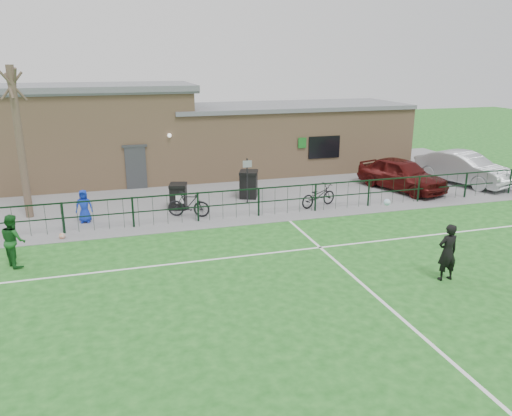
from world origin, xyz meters
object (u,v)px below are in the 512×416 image
object	(u,v)px
sign_post	(247,181)
outfield_player	(13,240)
wheelie_bin_left	(178,197)
ball_ground	(62,236)
wheelie_bin_right	(249,185)
spectator_child	(84,206)
bicycle_d	(189,204)
car_maroon	(402,174)
car_silver	(463,168)
bare_tree	(20,144)
bicycle_e	(318,196)

from	to	relation	value
sign_post	outfield_player	world-z (taller)	sign_post
wheelie_bin_left	ball_ground	distance (m)	5.23
wheelie_bin_right	outfield_player	xyz separation A→B (m)	(-9.11, -5.54, 0.23)
sign_post	outfield_player	xyz separation A→B (m)	(-8.82, -4.73, -0.19)
spectator_child	outfield_player	size ratio (longest dim) A/B	0.79
sign_post	bicycle_d	distance (m)	3.19
spectator_child	ball_ground	size ratio (longest dim) A/B	5.86
wheelie_bin_right	spectator_child	distance (m)	7.37
sign_post	car_maroon	bearing A→B (deg)	0.19
car_silver	ball_ground	bearing A→B (deg)	169.60
bare_tree	ball_ground	size ratio (longest dim) A/B	26.83
ball_ground	sign_post	bearing A→B (deg)	19.00
bicycle_e	outfield_player	size ratio (longest dim) A/B	1.11
sign_post	wheelie_bin_right	bearing A→B (deg)	70.35
bare_tree	car_silver	bearing A→B (deg)	-0.63
wheelie_bin_right	ball_ground	size ratio (longest dim) A/B	5.18
spectator_child	ball_ground	world-z (taller)	spectator_child
outfield_player	ball_ground	xyz separation A→B (m)	(1.20, 2.11, -0.72)
bicycle_e	spectator_child	world-z (taller)	spectator_child
car_maroon	bicycle_d	size ratio (longest dim) A/B	2.64
bare_tree	car_maroon	distance (m)	17.06
car_maroon	bicycle_e	size ratio (longest dim) A/B	2.49
wheelie_bin_left	wheelie_bin_right	bearing A→B (deg)	29.72
bicycle_d	spectator_child	size ratio (longest dim) A/B	1.32
bare_tree	car_maroon	xyz separation A→B (m)	(16.91, -0.44, -2.20)
sign_post	car_silver	world-z (taller)	sign_post
car_silver	ball_ground	size ratio (longest dim) A/B	22.00
bicycle_d	car_silver	bearing A→B (deg)	-60.58
bare_tree	sign_post	distance (m)	9.30
sign_post	bicycle_d	world-z (taller)	sign_post
wheelie_bin_right	bicycle_d	world-z (taller)	wheelie_bin_right
sign_post	car_silver	distance (m)	11.55
wheelie_bin_left	car_maroon	bearing A→B (deg)	15.59
wheelie_bin_left	bare_tree	bearing A→B (deg)	-170.01
spectator_child	wheelie_bin_right	bearing A→B (deg)	19.34
ball_ground	bare_tree	bearing A→B (deg)	115.18
bicycle_d	outfield_player	xyz separation A→B (m)	(-5.97, -3.38, 0.29)
wheelie_bin_right	spectator_child	bearing A→B (deg)	-145.46
bare_tree	spectator_child	bearing A→B (deg)	-31.93
sign_post	bicycle_e	distance (m)	3.20
wheelie_bin_right	ball_ground	world-z (taller)	wheelie_bin_right
wheelie_bin_right	bicycle_e	size ratio (longest dim) A/B	0.63
wheelie_bin_right	car_maroon	size ratio (longest dim) A/B	0.25
wheelie_bin_left	outfield_player	distance (m)	7.40
bicycle_d	spectator_child	world-z (taller)	spectator_child
bare_tree	ball_ground	distance (m)	4.47
bare_tree	sign_post	world-z (taller)	bare_tree
bicycle_e	outfield_player	world-z (taller)	outfield_player
ball_ground	car_silver	bearing A→B (deg)	8.49
sign_post	car_maroon	xyz separation A→B (m)	(7.83, 0.03, -0.22)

